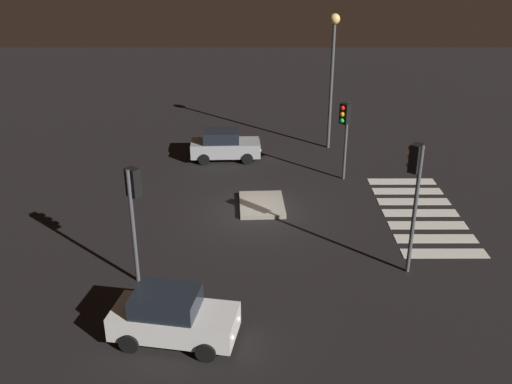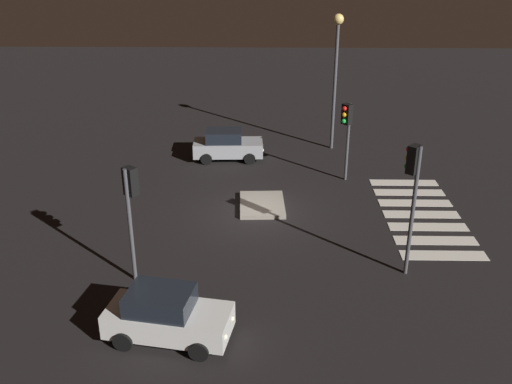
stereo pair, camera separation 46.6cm
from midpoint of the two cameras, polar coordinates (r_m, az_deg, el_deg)
The scene contains 9 objects.
ground_plane at distance 24.67m, azimuth -0.54°, elevation -2.12°, with size 80.00×80.00×0.00m, color black.
traffic_island at distance 25.24m, azimuth 0.05°, elevation -1.26°, with size 2.66×2.05×0.18m.
car_silver at distance 30.46m, azimuth -3.58°, elevation 4.66°, with size 1.86×3.74×1.60m.
car_white at distance 17.26m, azimuth -9.06°, elevation -12.12°, with size 2.20×3.85×1.60m.
traffic_light_west at distance 19.16m, azimuth -12.72°, elevation -0.50°, with size 0.53×0.54×4.11m.
traffic_light_east at distance 27.35m, azimuth 8.33°, elevation 6.83°, with size 0.54×0.53×3.82m.
traffic_light_south at distance 19.68m, azimuth 14.83°, elevation 1.41°, with size 0.54×0.53×4.73m.
street_lamp at distance 31.33m, azimuth 7.19°, elevation 13.05°, with size 0.56×0.56×7.27m.
crosswalk_near at distance 25.60m, azimuth 15.48°, elevation -2.01°, with size 7.60×3.20×0.02m.
Camera 1 is at (-22.13, 0.04, 10.90)m, focal length 40.31 mm.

